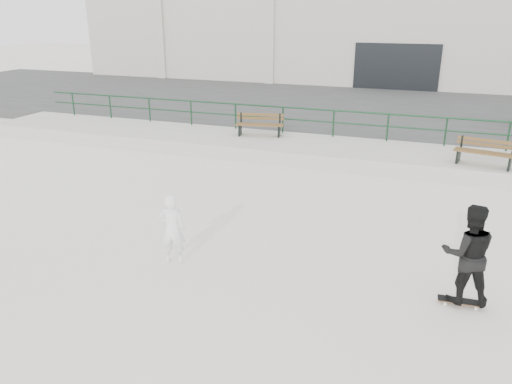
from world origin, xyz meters
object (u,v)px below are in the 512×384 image
at_px(standing_skater, 468,254).
at_px(skateboard, 460,301).
at_px(bench_right, 485,153).
at_px(seated_skater, 172,229).
at_px(bench_left, 260,125).

bearing_deg(standing_skater, skateboard, 170.84).
height_order(skateboard, standing_skater, standing_skater).
relative_size(bench_right, skateboard, 2.33).
xyz_separation_m(standing_skater, seated_skater, (-5.69, -0.33, -0.27)).
xyz_separation_m(bench_right, standing_skater, (-0.72, -7.74, 0.12)).
height_order(bench_left, seated_skater, seated_skater).
relative_size(bench_right, seated_skater, 1.21).
bearing_deg(bench_left, bench_right, -21.69).
xyz_separation_m(bench_right, skateboard, (-0.72, -7.74, -0.83)).
xyz_separation_m(bench_left, skateboard, (7.13, -9.08, -0.84)).
bearing_deg(bench_right, seated_skater, -116.47).
height_order(bench_left, standing_skater, standing_skater).
bearing_deg(bench_right, standing_skater, -83.33).
distance_m(standing_skater, seated_skater, 5.70).
bearing_deg(standing_skater, seated_skater, -5.87).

